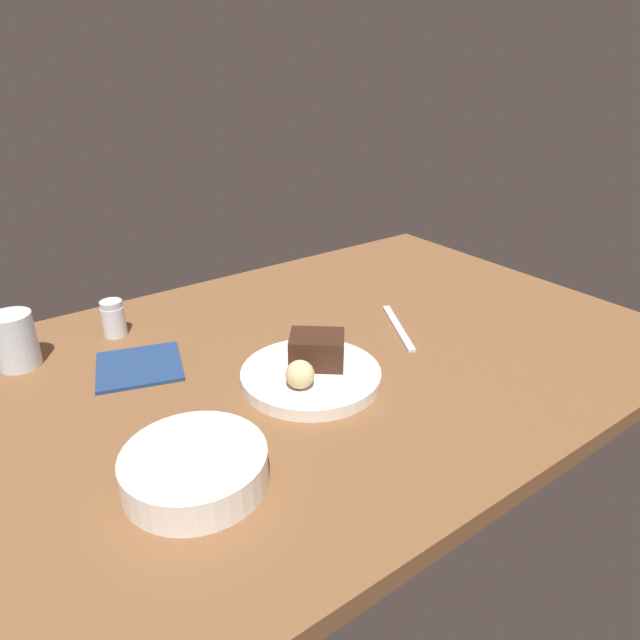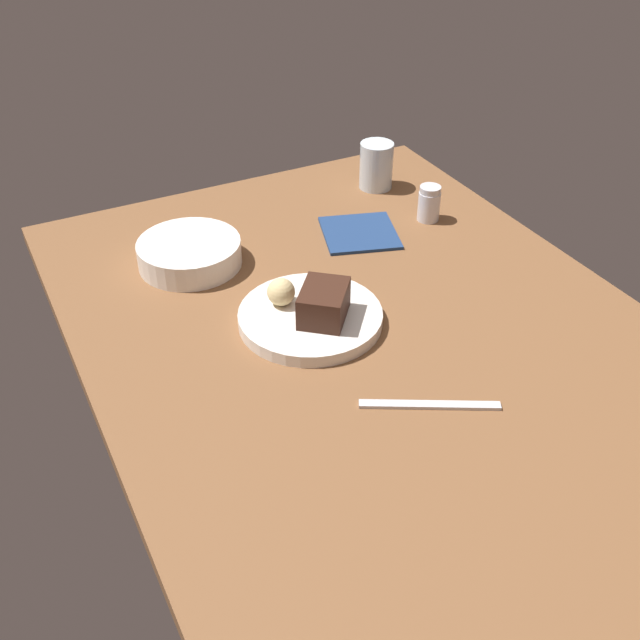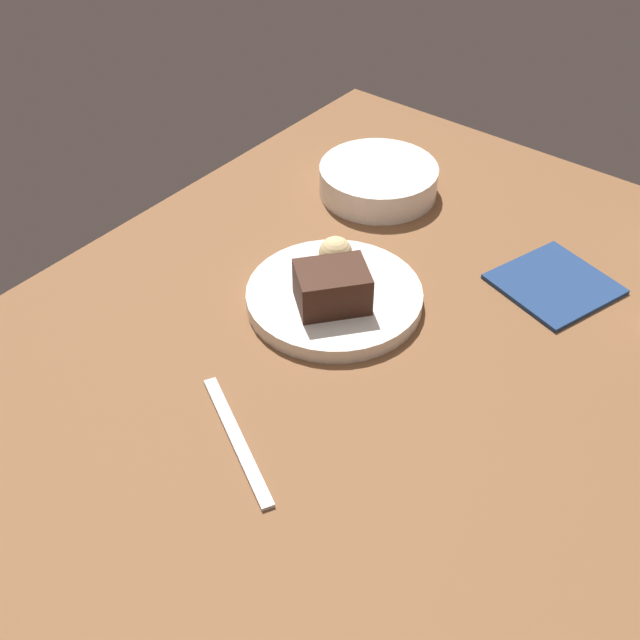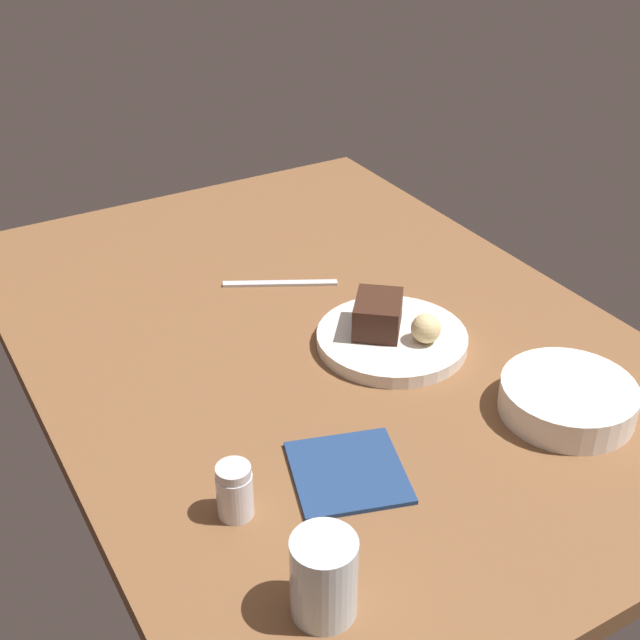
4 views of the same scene
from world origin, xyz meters
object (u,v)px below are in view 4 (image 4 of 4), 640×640
at_px(salt_shaker, 235,491).
at_px(butter_knife, 280,283).
at_px(water_glass, 324,577).
at_px(side_bowl, 567,399).
at_px(folded_napkin, 348,472).
at_px(bread_roll, 426,328).
at_px(chocolate_cake_slice, 378,314).
at_px(dessert_plate, 392,339).

xyz_separation_m(salt_shaker, butter_knife, (-0.44, 0.29, -0.03)).
xyz_separation_m(water_glass, butter_knife, (-0.60, 0.27, -0.04)).
distance_m(side_bowl, folded_napkin, 0.31).
relative_size(water_glass, side_bowl, 0.53).
height_order(salt_shaker, water_glass, water_glass).
height_order(bread_roll, water_glass, water_glass).
bearing_deg(butter_knife, bread_roll, -44.60).
relative_size(chocolate_cake_slice, side_bowl, 0.49).
distance_m(dessert_plate, side_bowl, 0.27).
distance_m(salt_shaker, side_bowl, 0.46).
relative_size(salt_shaker, side_bowl, 0.38).
bearing_deg(water_glass, folded_napkin, 141.25).
bearing_deg(side_bowl, dessert_plate, -156.56).
bearing_deg(salt_shaker, butter_knife, 146.67).
bearing_deg(salt_shaker, bread_roll, 112.47).
height_order(bread_roll, butter_knife, bread_roll).
height_order(bread_roll, side_bowl, bread_roll).
distance_m(chocolate_cake_slice, butter_knife, 0.23).
relative_size(dessert_plate, folded_napkin, 1.65).
distance_m(side_bowl, butter_knife, 0.52).
bearing_deg(dessert_plate, bread_roll, 36.13).
relative_size(bread_roll, butter_knife, 0.23).
relative_size(bread_roll, side_bowl, 0.25).
height_order(dessert_plate, water_glass, water_glass).
distance_m(chocolate_cake_slice, water_glass, 0.50).
bearing_deg(bread_roll, dessert_plate, -143.87).
bearing_deg(dessert_plate, salt_shaker, -60.47).
height_order(dessert_plate, side_bowl, side_bowl).
relative_size(dessert_plate, bread_roll, 5.11).
bearing_deg(salt_shaker, water_glass, 6.36).
distance_m(salt_shaker, butter_knife, 0.53).
bearing_deg(salt_shaker, chocolate_cake_slice, 123.02).
relative_size(chocolate_cake_slice, water_glass, 0.92).
distance_m(chocolate_cake_slice, bread_roll, 0.07).
height_order(chocolate_cake_slice, folded_napkin, chocolate_cake_slice).
bearing_deg(chocolate_cake_slice, side_bowl, 24.03).
distance_m(bread_roll, side_bowl, 0.22).
bearing_deg(butter_knife, water_glass, -85.81).
xyz_separation_m(salt_shaker, folded_napkin, (0.01, 0.14, -0.03)).
xyz_separation_m(side_bowl, folded_napkin, (-0.04, -0.31, -0.02)).
xyz_separation_m(bread_roll, salt_shaker, (0.16, -0.38, -0.01)).
distance_m(bread_roll, butter_knife, 0.30).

